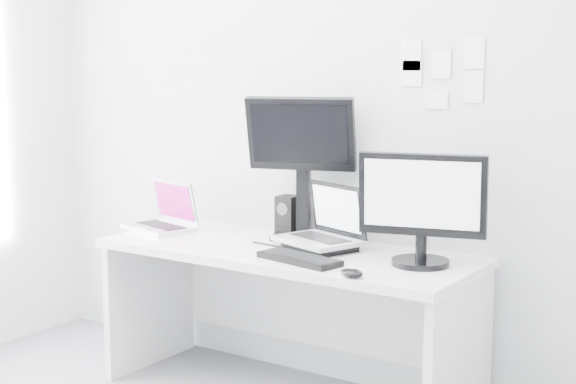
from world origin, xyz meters
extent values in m
plane|color=silver|center=(0.00, 1.60, 1.35)|extent=(3.60, 0.00, 3.60)
cube|color=white|center=(0.00, 1.25, 0.36)|extent=(1.80, 0.70, 0.73)
cube|color=silver|center=(-0.80, 1.25, 0.86)|extent=(0.41, 0.35, 0.27)
cube|color=black|center=(-0.17, 1.51, 0.83)|extent=(0.12, 0.12, 0.20)
cube|color=#A9ABB1|center=(0.13, 1.31, 0.89)|extent=(0.45, 0.40, 0.31)
cube|color=black|center=(-0.06, 1.47, 1.09)|extent=(0.56, 0.34, 0.72)
cube|color=black|center=(0.66, 1.29, 0.98)|extent=(0.59, 0.38, 0.50)
cube|color=black|center=(0.20, 1.05, 0.74)|extent=(0.42, 0.21, 0.03)
ellipsoid|color=black|center=(0.52, 0.94, 0.75)|extent=(0.13, 0.10, 0.04)
cube|color=white|center=(0.45, 1.59, 1.62)|extent=(0.10, 0.00, 0.14)
cube|color=white|center=(0.60, 1.59, 1.58)|extent=(0.09, 0.00, 0.13)
cube|color=white|center=(0.75, 1.59, 1.63)|extent=(0.10, 0.00, 0.14)
cube|color=white|center=(0.58, 1.59, 1.42)|extent=(0.11, 0.00, 0.08)
cube|color=white|center=(0.75, 1.59, 1.48)|extent=(0.09, 0.00, 0.14)
cube|color=white|center=(0.46, 1.59, 1.54)|extent=(0.10, 0.00, 0.12)
camera|label=1|loc=(2.19, -2.00, 1.59)|focal=53.63mm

